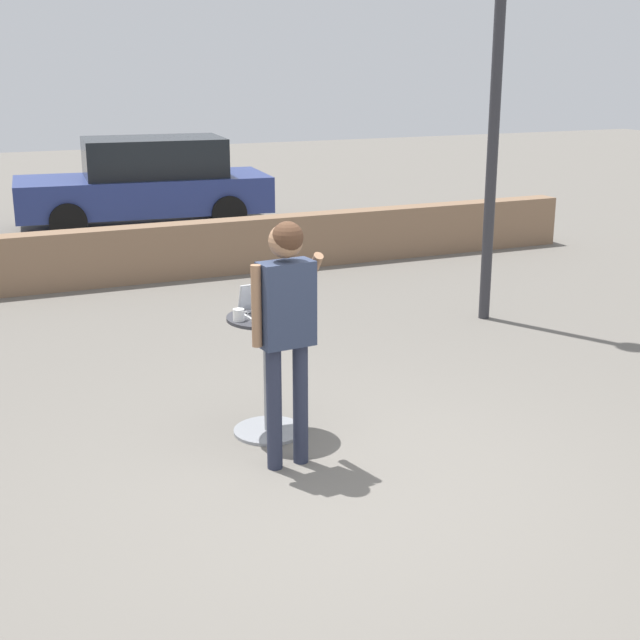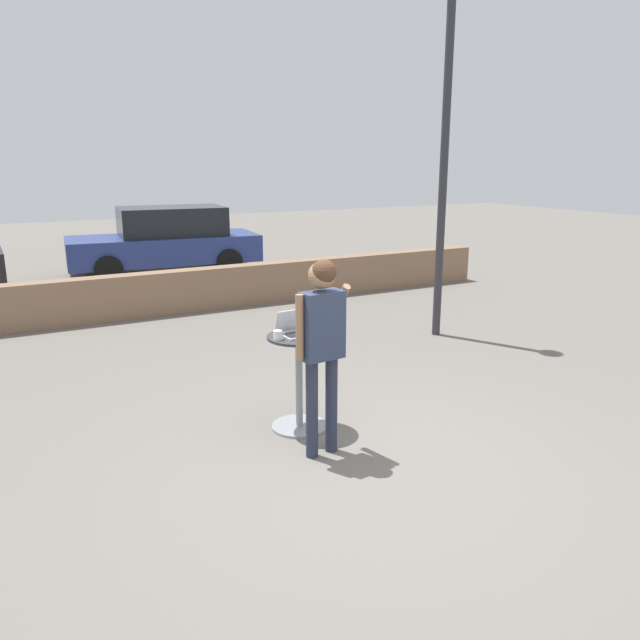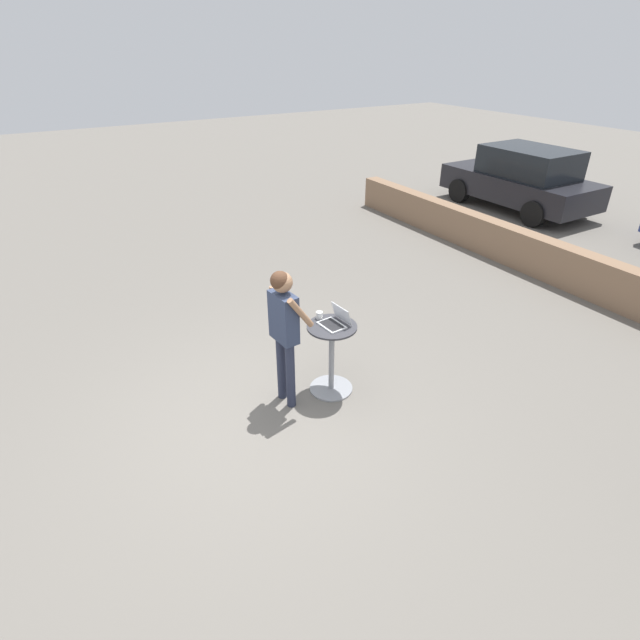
{
  "view_description": "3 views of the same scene",
  "coord_description": "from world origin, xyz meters",
  "px_view_note": "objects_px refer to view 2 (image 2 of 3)",
  "views": [
    {
      "loc": [
        -2.37,
        -5.08,
        2.83
      ],
      "look_at": [
        0.06,
        0.45,
        1.06
      ],
      "focal_mm": 50.0,
      "sensor_mm": 36.0,
      "label": 1
    },
    {
      "loc": [
        -2.72,
        -4.14,
        2.6
      ],
      "look_at": [
        -0.2,
        0.46,
        1.25
      ],
      "focal_mm": 35.0,
      "sensor_mm": 36.0,
      "label": 2
    },
    {
      "loc": [
        4.29,
        -1.79,
        4.0
      ],
      "look_at": [
        0.12,
        0.71,
        1.25
      ],
      "focal_mm": 28.0,
      "sensor_mm": 36.0,
      "label": 3
    }
  ],
  "objects_px": {
    "laptop": "(296,329)",
    "cafe_table": "(299,379)",
    "parked_car_near_street": "(167,240)",
    "street_lamp": "(446,113)",
    "coffee_mug": "(278,335)",
    "standing_person": "(322,332)"
  },
  "relations": [
    {
      "from": "coffee_mug",
      "to": "parked_car_near_street",
      "type": "distance_m",
      "value": 9.46
    },
    {
      "from": "cafe_table",
      "to": "street_lamp",
      "type": "xyz_separation_m",
      "value": [
        3.38,
        2.05,
        2.72
      ]
    },
    {
      "from": "cafe_table",
      "to": "parked_car_near_street",
      "type": "xyz_separation_m",
      "value": [
        1.24,
        9.3,
        0.26
      ]
    },
    {
      "from": "cafe_table",
      "to": "parked_car_near_street",
      "type": "distance_m",
      "value": 9.39
    },
    {
      "from": "parked_car_near_street",
      "to": "standing_person",
      "type": "bearing_deg",
      "value": -97.62
    },
    {
      "from": "laptop",
      "to": "cafe_table",
      "type": "bearing_deg",
      "value": -84.77
    },
    {
      "from": "standing_person",
      "to": "street_lamp",
      "type": "xyz_separation_m",
      "value": [
        3.46,
        2.66,
        2.08
      ]
    },
    {
      "from": "standing_person",
      "to": "street_lamp",
      "type": "height_order",
      "value": "street_lamp"
    },
    {
      "from": "coffee_mug",
      "to": "standing_person",
      "type": "relative_size",
      "value": 0.07
    },
    {
      "from": "parked_car_near_street",
      "to": "street_lamp",
      "type": "height_order",
      "value": "street_lamp"
    },
    {
      "from": "standing_person",
      "to": "parked_car_near_street",
      "type": "xyz_separation_m",
      "value": [
        1.33,
        9.91,
        -0.38
      ]
    },
    {
      "from": "laptop",
      "to": "parked_car_near_street",
      "type": "bearing_deg",
      "value": 82.32
    },
    {
      "from": "laptop",
      "to": "standing_person",
      "type": "relative_size",
      "value": 0.2
    },
    {
      "from": "cafe_table",
      "to": "parked_car_near_street",
      "type": "bearing_deg",
      "value": 82.38
    },
    {
      "from": "cafe_table",
      "to": "standing_person",
      "type": "distance_m",
      "value": 0.88
    },
    {
      "from": "standing_person",
      "to": "laptop",
      "type": "bearing_deg",
      "value": 83.31
    },
    {
      "from": "parked_car_near_street",
      "to": "street_lamp",
      "type": "distance_m",
      "value": 7.95
    },
    {
      "from": "standing_person",
      "to": "street_lamp",
      "type": "relative_size",
      "value": 0.35
    },
    {
      "from": "parked_car_near_street",
      "to": "street_lamp",
      "type": "bearing_deg",
      "value": -73.57
    },
    {
      "from": "street_lamp",
      "to": "coffee_mug",
      "type": "bearing_deg",
      "value": -150.02
    },
    {
      "from": "cafe_table",
      "to": "laptop",
      "type": "relative_size",
      "value": 2.7
    },
    {
      "from": "cafe_table",
      "to": "parked_car_near_street",
      "type": "height_order",
      "value": "parked_car_near_street"
    }
  ]
}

